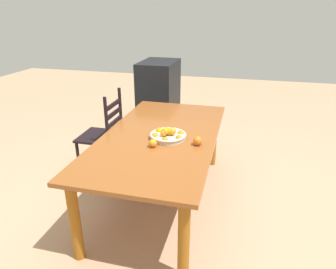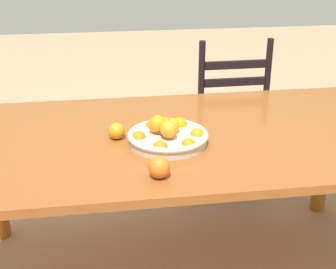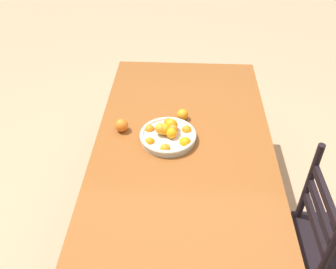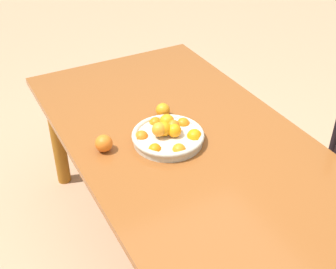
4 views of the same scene
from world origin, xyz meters
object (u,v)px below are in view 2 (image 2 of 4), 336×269
(chair_near_window, at_px, (225,118))
(fruit_bowl, at_px, (168,135))
(dining_table, at_px, (181,153))
(orange_loose_1, at_px, (159,167))
(orange_loose_0, at_px, (116,131))

(chair_near_window, xyz_separation_m, fruit_bowl, (-0.49, -0.89, 0.30))
(chair_near_window, height_order, fruit_bowl, chair_near_window)
(dining_table, xyz_separation_m, chair_near_window, (0.42, 0.80, -0.17))
(dining_table, bearing_deg, orange_loose_1, -111.48)
(dining_table, xyz_separation_m, fruit_bowl, (-0.07, -0.09, 0.13))
(chair_near_window, xyz_separation_m, orange_loose_1, (-0.57, -1.17, 0.30))
(orange_loose_0, distance_m, orange_loose_1, 0.38)
(chair_near_window, distance_m, orange_loose_0, 1.11)
(fruit_bowl, xyz_separation_m, orange_loose_0, (-0.20, 0.08, -0.00))
(orange_loose_1, bearing_deg, fruit_bowl, 75.52)
(dining_table, relative_size, chair_near_window, 2.06)
(dining_table, bearing_deg, fruit_bowl, -129.25)
(dining_table, xyz_separation_m, orange_loose_1, (-0.15, -0.37, 0.13))
(dining_table, relative_size, fruit_bowl, 6.08)
(chair_near_window, distance_m, fruit_bowl, 1.06)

